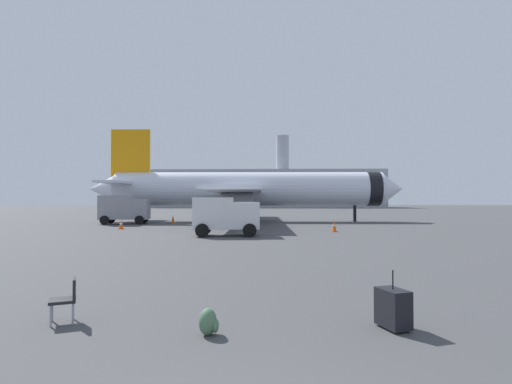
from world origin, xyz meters
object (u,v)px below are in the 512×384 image
traveller_backpack (209,322)px  gate_chair (67,297)px  safety_cone_mid (334,226)px  rolling_suitcase (393,308)px  airplane_at_gate (247,189)px  safety_cone_near (173,219)px  cargo_van (225,214)px  service_truck (124,208)px  safety_cone_far (121,225)px

traveller_backpack → gate_chair: 2.99m
safety_cone_mid → rolling_suitcase: 23.56m
airplane_at_gate → safety_cone_near: bearing=-163.2°
gate_chair → rolling_suitcase: bearing=-1.3°
traveller_backpack → cargo_van: bearing=95.8°
airplane_at_gate → safety_cone_near: 8.83m
safety_cone_mid → safety_cone_near: bearing=141.7°
service_truck → rolling_suitcase: service_truck is taller
safety_cone_mid → safety_cone_far: safety_cone_mid is taller
safety_cone_mid → traveller_backpack: safety_cone_mid is taller
airplane_at_gate → rolling_suitcase: airplane_at_gate is taller
service_truck → traveller_backpack: 36.03m
airplane_at_gate → service_truck: (-12.15, -5.31, -2.05)m
safety_cone_near → rolling_suitcase: bearing=-69.9°
safety_cone_far → traveller_backpack: safety_cone_far is taller
safety_cone_far → gate_chair: gate_chair is taller
rolling_suitcase → gate_chair: 6.32m
service_truck → rolling_suitcase: size_ratio=4.59×
safety_cone_near → traveller_backpack: 37.40m
service_truck → safety_cone_near: size_ratio=6.12×
service_truck → gate_chair: size_ratio=5.87×
airplane_at_gate → safety_cone_far: 16.10m
safety_cone_mid → service_truck: bearing=154.9°
safety_cone_near → traveller_backpack: (9.62, -36.14, -0.17)m
cargo_van → safety_cone_mid: 8.90m
safety_cone_far → safety_cone_mid: bearing=-7.3°
airplane_at_gate → gate_chair: (-1.16, -37.89, -3.16)m
cargo_van → safety_cone_near: 17.89m
airplane_at_gate → cargo_van: bearing=-90.8°
cargo_van → gate_chair: cargo_van is taller
service_truck → safety_cone_near: service_truck is taller
gate_chair → service_truck: bearing=108.7°
safety_cone_near → gate_chair: bearing=-79.3°
airplane_at_gate → safety_cone_near: size_ratio=43.25×
airplane_at_gate → safety_cone_near: airplane_at_gate is taller
service_truck → traveller_backpack: size_ratio=10.51×
airplane_at_gate → rolling_suitcase: size_ratio=32.44×
safety_cone_near → safety_cone_mid: size_ratio=0.99×
airplane_at_gate → traveller_backpack: bearing=-87.4°
safety_cone_near → rolling_suitcase: size_ratio=0.75×
safety_cone_far → traveller_backpack: bearing=-66.2°
rolling_suitcase → traveller_backpack: 3.44m
airplane_at_gate → traveller_backpack: 38.71m
service_truck → safety_cone_far: service_truck is taller
safety_cone_mid → traveller_backpack: size_ratio=1.74×
safety_cone_mid → rolling_suitcase: (-2.48, -23.42, -0.02)m
cargo_van → safety_cone_mid: bearing=26.5°
cargo_van → traveller_backpack: cargo_van is taller
airplane_at_gate → cargo_van: airplane_at_gate is taller
rolling_suitcase → gate_chair: (-6.32, 0.14, 0.11)m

